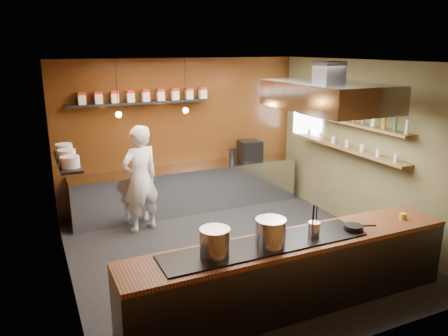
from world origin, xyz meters
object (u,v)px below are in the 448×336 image
stockpot_small (271,233)px  espresso_machine (250,151)px  extractor_hood (328,95)px  chef (140,179)px  stockpot_large (215,243)px

stockpot_small → espresso_machine: size_ratio=0.84×
extractor_hood → chef: (-2.42, 1.97, -1.54)m
stockpot_large → stockpot_small: size_ratio=0.95×
stockpot_small → chef: size_ratio=0.19×
stockpot_small → chef: bearing=102.9°
stockpot_small → extractor_hood: bearing=37.0°
extractor_hood → stockpot_small: (-1.68, -1.27, -1.40)m
stockpot_small → chef: (-0.74, 3.24, -0.15)m
extractor_hood → stockpot_small: size_ratio=5.54×
stockpot_large → extractor_hood: bearing=27.5°
chef → espresso_machine: bearing=174.9°
extractor_hood → espresso_machine: bearing=89.2°
extractor_hood → stockpot_large: 3.02m
extractor_hood → espresso_machine: (0.04, 2.51, -1.39)m
stockpot_large → espresso_machine: size_ratio=0.80×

